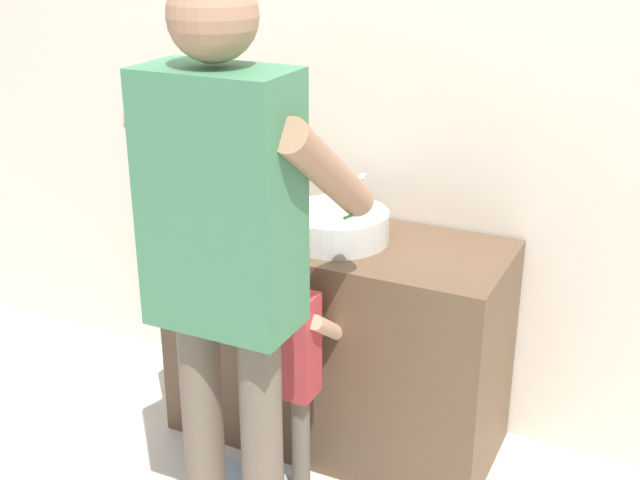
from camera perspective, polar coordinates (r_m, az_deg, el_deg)
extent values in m
plane|color=silver|center=(3.17, -1.22, -15.73)|extent=(14.00, 14.00, 0.00)
cube|color=beige|center=(3.13, 3.80, 11.10)|extent=(4.40, 0.08, 2.70)
cube|color=brown|center=(3.17, 1.18, -6.81)|extent=(1.23, 0.54, 0.82)
cylinder|color=silver|center=(2.96, 1.09, 0.98)|extent=(0.38, 0.38, 0.11)
cylinder|color=#B1B1AD|center=(2.95, 1.09, 1.08)|extent=(0.31, 0.31, 0.09)
cylinder|color=#B7BABF|center=(3.15, 2.91, 2.97)|extent=(0.03, 0.03, 0.18)
cylinder|color=#B7BABF|center=(3.07, 2.50, 4.05)|extent=(0.02, 0.12, 0.02)
cylinder|color=#B7BABF|center=(3.20, 1.74, 2.04)|extent=(0.04, 0.04, 0.05)
cylinder|color=#B7BABF|center=(3.15, 4.06, 1.67)|extent=(0.04, 0.04, 0.05)
cylinder|color=#D86666|center=(3.11, -3.80, 1.89)|extent=(0.07, 0.07, 0.09)
cylinder|color=#E5387F|center=(3.10, -3.57, 2.86)|extent=(0.03, 0.02, 0.17)
cube|color=white|center=(3.07, -3.61, 4.53)|extent=(0.01, 0.02, 0.02)
cylinder|color=#6B5B4C|center=(2.98, -3.15, -13.42)|extent=(0.06, 0.06, 0.42)
cylinder|color=#6B5B4C|center=(2.94, -1.31, -13.95)|extent=(0.06, 0.06, 0.42)
cube|color=#B7383D|center=(2.76, -2.36, -7.05)|extent=(0.21, 0.12, 0.36)
sphere|color=#D8A884|center=(2.64, -2.44, -2.29)|extent=(0.12, 0.12, 0.12)
cylinder|color=#D8A884|center=(2.86, -3.51, -5.18)|extent=(0.05, 0.25, 0.20)
cylinder|color=#D8A884|center=(2.77, 0.67, -6.12)|extent=(0.05, 0.25, 0.20)
cylinder|color=#6B5B4C|center=(2.67, -7.96, -12.99)|extent=(0.13, 0.13, 0.83)
cylinder|color=#6B5B4C|center=(2.58, -3.98, -14.23)|extent=(0.13, 0.13, 0.83)
cube|color=#427F56|center=(2.26, -6.78, 2.62)|extent=(0.42, 0.23, 0.72)
sphere|color=#A87A5B|center=(2.15, -7.37, 14.97)|extent=(0.23, 0.23, 0.23)
cylinder|color=#A87A5B|center=(2.52, -8.97, 5.98)|extent=(0.10, 0.50, 0.39)
cylinder|color=#A87A5B|center=(2.30, 0.51, 4.72)|extent=(0.10, 0.50, 0.39)
cylinder|color=green|center=(2.52, 2.33, 1.74)|extent=(0.01, 0.14, 0.03)
cube|color=white|center=(2.58, 3.00, 2.50)|extent=(0.01, 0.02, 0.02)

